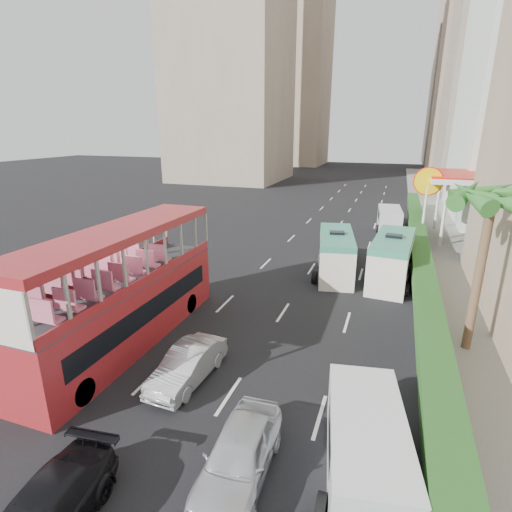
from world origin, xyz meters
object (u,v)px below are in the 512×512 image
at_px(panel_van_far, 389,219).
at_px(shell_station, 468,208).
at_px(minibus_near, 336,254).
at_px(minibus_far, 392,259).
at_px(double_decker_bus, 123,288).
at_px(car_silver_lane_a, 189,380).
at_px(van_asset, 337,262).
at_px(car_silver_lane_b, 240,475).
at_px(panel_van_near, 366,450).
at_px(palm_tree, 479,276).

height_order(panel_van_far, shell_station, shell_station).
xyz_separation_m(minibus_near, minibus_far, (3.36, -0.10, 0.05)).
xyz_separation_m(minibus_far, panel_van_far, (-0.50, 13.71, -0.42)).
bearing_deg(double_decker_bus, panel_van_far, 68.17).
bearing_deg(car_silver_lane_a, panel_van_far, 80.18).
relative_size(van_asset, minibus_far, 0.77).
bearing_deg(car_silver_lane_b, panel_van_far, 82.11).
xyz_separation_m(car_silver_lane_b, shell_station, (8.81, 27.98, 2.75)).
xyz_separation_m(double_decker_bus, car_silver_lane_b, (7.19, -4.98, -2.53)).
bearing_deg(car_silver_lane_a, van_asset, 81.97).
relative_size(car_silver_lane_b, minibus_near, 0.68).
height_order(double_decker_bus, van_asset, double_decker_bus).
bearing_deg(panel_van_far, minibus_far, -92.63).
height_order(double_decker_bus, car_silver_lane_b, double_decker_bus).
bearing_deg(shell_station, panel_van_far, 160.51).
bearing_deg(double_decker_bus, van_asset, 63.61).
bearing_deg(car_silver_lane_b, panel_van_near, 15.12).
distance_m(car_silver_lane_a, car_silver_lane_b, 4.74).
relative_size(panel_van_far, palm_tree, 0.75).
height_order(minibus_near, shell_station, shell_station).
bearing_deg(palm_tree, panel_van_near, -113.45).
relative_size(double_decker_bus, minibus_near, 1.83).
distance_m(double_decker_bus, minibus_near, 13.61).
xyz_separation_m(car_silver_lane_a, panel_van_near, (6.52, -2.34, 0.95)).
relative_size(double_decker_bus, minibus_far, 1.76).
xyz_separation_m(car_silver_lane_b, panel_van_near, (3.15, 1.00, 0.95)).
bearing_deg(panel_van_far, palm_tree, -84.65).
height_order(car_silver_lane_b, minibus_near, minibus_near).
bearing_deg(panel_van_far, panel_van_near, -94.15).
height_order(car_silver_lane_a, palm_tree, palm_tree).
bearing_deg(car_silver_lane_a, palm_tree, 32.76).
relative_size(car_silver_lane_b, shell_station, 0.51).
xyz_separation_m(van_asset, minibus_far, (3.59, -2.64, 1.38)).
distance_m(minibus_near, panel_van_near, 15.79).
xyz_separation_m(double_decker_bus, car_silver_lane_a, (3.82, -1.63, -2.53)).
bearing_deg(minibus_near, palm_tree, -59.03).
relative_size(car_silver_lane_a, palm_tree, 0.60).
distance_m(minibus_far, shell_station, 12.89).
bearing_deg(van_asset, minibus_near, -88.51).
height_order(minibus_near, palm_tree, palm_tree).
bearing_deg(panel_van_near, double_decker_bus, 149.32).
height_order(van_asset, panel_van_far, panel_van_far).
relative_size(minibus_far, shell_station, 0.78).
bearing_deg(minibus_near, van_asset, 84.87).
relative_size(car_silver_lane_b, panel_van_near, 0.86).
bearing_deg(minibus_far, panel_van_far, 96.80).
height_order(van_asset, palm_tree, palm_tree).
height_order(panel_van_near, panel_van_far, panel_van_far).
xyz_separation_m(van_asset, minibus_near, (0.24, -2.54, 1.33)).
distance_m(car_silver_lane_b, minibus_far, 16.77).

